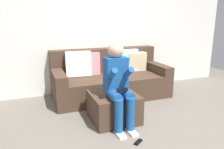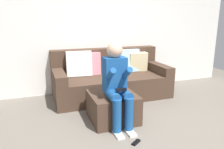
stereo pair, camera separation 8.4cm
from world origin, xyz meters
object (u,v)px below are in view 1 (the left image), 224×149
object	(u,v)px
ottoman	(114,107)
person_seated	(118,82)
couch_sectional	(109,78)
remote_near_ottoman	(138,142)

from	to	relation	value
ottoman	person_seated	world-z (taller)	person_seated
couch_sectional	ottoman	size ratio (longest dim) A/B	3.23
ottoman	remote_near_ottoman	size ratio (longest dim) A/B	4.77
couch_sectional	remote_near_ottoman	world-z (taller)	couch_sectional
couch_sectional	ottoman	bearing A→B (deg)	-106.81
person_seated	remote_near_ottoman	distance (m)	0.83
ottoman	remote_near_ottoman	world-z (taller)	ottoman
couch_sectional	ottoman	xyz separation A→B (m)	(-0.32, -1.07, -0.14)
ottoman	person_seated	size ratio (longest dim) A/B	0.57
ottoman	person_seated	xyz separation A→B (m)	(-0.00, -0.18, 0.44)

